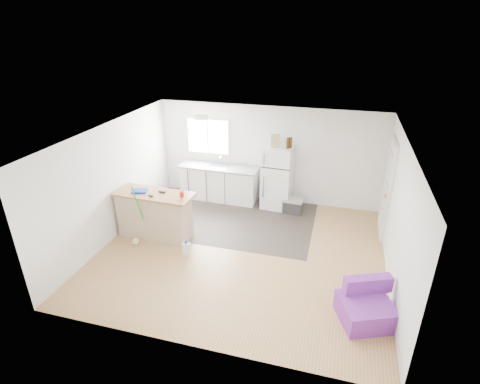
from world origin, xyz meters
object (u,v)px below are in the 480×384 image
purple_seat (366,307)px  cardboard_box (275,141)px  red_cup (182,194)px  bottle_left (288,143)px  mop (137,234)px  cooler (293,205)px  blue_tray (140,191)px  kitchen_cabinets (219,182)px  bottle_right (291,143)px  peninsula (155,215)px  refrigerator (277,177)px  cleaner_jug (186,249)px

purple_seat → cardboard_box: size_ratio=3.23×
red_cup → cardboard_box: size_ratio=0.40×
purple_seat → bottle_left: 4.08m
mop → bottle_left: (2.66, 2.38, 1.44)m
cooler → red_cup: size_ratio=4.05×
blue_tray → bottle_left: bottle_left is taller
cooler → kitchen_cabinets: bearing=175.8°
red_cup → bottle_right: 2.80m
peninsula → red_cup: red_cup is taller
cooler → red_cup: (-2.01, -1.83, 0.89)m
cardboard_box → bottle_right: 0.35m
kitchen_cabinets → red_cup: 2.18m
refrigerator → cooler: refrigerator is taller
purple_seat → red_cup: size_ratio=8.07×
cardboard_box → bottle_right: cardboard_box is taller
kitchen_cabinets → red_cup: (-0.08, -2.09, 0.62)m
peninsula → purple_seat: bearing=-15.6°
bottle_right → peninsula: bearing=-140.8°
cooler → red_cup: 2.86m
cooler → cardboard_box: (-0.51, 0.16, 1.51)m
cooler → cardboard_box: 1.60m
kitchen_cabinets → cleaner_jug: kitchen_cabinets is taller
blue_tray → cardboard_box: bearing=39.7°
kitchen_cabinets → peninsula: kitchen_cabinets is taller
bottle_right → red_cup: bearing=-132.3°
peninsula → cardboard_box: size_ratio=5.55×
purple_seat → kitchen_cabinets: bearing=112.6°
cooler → cardboard_box: size_ratio=1.62×
blue_tray → cooler: bearing=32.3°
cooler → purple_seat: bearing=-60.4°
cooler → cleaner_jug: bearing=-123.5°
cleaner_jug → mop: 1.14m
cardboard_box → blue_tray: bearing=-140.3°
cooler → mop: 3.65m
red_cup → bottle_left: size_ratio=0.48×
cardboard_box → cooler: bearing=-17.4°
bottle_left → bottle_right: 0.07m
red_cup → blue_tray: 0.93m
refrigerator → cleaner_jug: (-1.32, -2.56, -0.64)m
blue_tray → bottle_left: (2.72, 2.01, 0.64)m
cooler → cleaner_jug: cooler is taller
purple_seat → cleaner_jug: (-3.33, 0.88, -0.09)m
cooler → blue_tray: size_ratio=1.62×
kitchen_cabinets → bottle_left: bottle_left is taller
purple_seat → refrigerator: bearing=97.7°
peninsula → cooler: bearing=37.1°
mop → cardboard_box: cardboard_box is taller
cleaner_jug → mop: (-1.13, 0.10, 0.10)m
cleaner_jug → red_cup: size_ratio=2.58×
refrigerator → bottle_right: bearing=-4.8°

